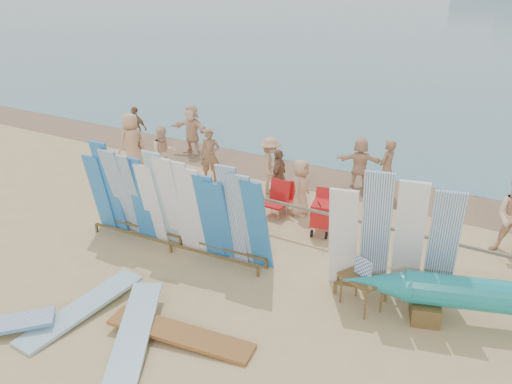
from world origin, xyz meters
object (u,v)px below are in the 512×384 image
Objects in this scene: beach_chair_left at (276,206)px; beachgoer_3 at (270,165)px; side_surfboard_rack at (393,241)px; beachgoer_7 at (387,169)px; beachgoer_1 at (210,155)px; stroller at (322,217)px; beachgoer_6 at (301,188)px; beachgoer_0 at (132,142)px; beach_chair_right at (286,203)px; beachgoer_11 at (192,130)px; beachgoer_5 at (360,163)px; beachgoer_4 at (279,177)px; beachgoer_2 at (164,153)px; main_surfboard_rack at (173,206)px; flat_board_b at (83,314)px; flat_board_a at (135,341)px; beachgoer_extra_1 at (136,128)px; flat_board_c at (181,340)px; vendor_table at (361,291)px.

beachgoer_3 reaches higher than beach_chair_left.
side_surfboard_rack reaches higher than beachgoer_7.
beachgoer_3 is 1.03× the size of beachgoer_1.
stroller is 0.71× the size of beachgoer_6.
side_surfboard_rack is at bearing 88.24° from beachgoer_0.
beach_chair_right is at bearing -29.11° from beachgoer_7.
beachgoer_5 is at bearing 3.57° from beachgoer_11.
beachgoer_0 reaches higher than beachgoer_7.
beachgoer_4 reaches higher than stroller.
beachgoer_2 is (-4.42, 0.19, 0.62)m from beach_chair_right.
main_surfboard_rack is 4.22m from beachgoer_3.
side_surfboard_rack is 6.13m from flat_board_b.
side_surfboard_rack is 1.02× the size of flat_board_b.
flat_board_a is 1.72× the size of beachgoer_extra_1.
beachgoer_0 is (-4.87, -0.56, 0.10)m from beachgoer_3.
beachgoer_5 is at bearing -6.04° from beachgoer_1.
flat_board_c is (2.23, -2.62, -1.10)m from main_surfboard_rack.
beachgoer_2 is at bearing 95.31° from flat_board_a.
flat_board_b is 10.52m from beachgoer_extra_1.
beach_chair_left is 1.52m from stroller.
beachgoer_7 is (2.00, 2.33, 0.63)m from beach_chair_right.
beachgoer_11 reaches higher than beachgoer_7.
vendor_table is 10.03m from beachgoer_0.
beachgoer_3 is at bearing -44.30° from beachgoer_2.
beachgoer_2 reaches higher than stroller.
stroller is (1.48, -0.30, 0.16)m from beach_chair_left.
side_surfboard_rack is at bearing 89.72° from vendor_table.
beachgoer_4 is at bearing -162.98° from beachgoer_3.
flat_board_b is (-4.78, -3.64, -1.25)m from side_surfboard_rack.
beachgoer_1 reaches higher than flat_board_a.
beachgoer_11 reaches higher than vendor_table.
beachgoer_4 reaches higher than beach_chair_right.
flat_board_a is 6.41m from beach_chair_right.
beachgoer_3 is at bearing 127.94° from beach_chair_left.
stroller is 0.69× the size of beachgoer_4.
beachgoer_11 reaches higher than beach_chair_right.
flat_board_c is at bearing 130.19° from beachgoer_extra_1.
beachgoer_6 reaches higher than vendor_table.
beachgoer_7 is (0.92, 8.28, 0.86)m from flat_board_c.
beachgoer_7 is at bearing 73.56° from flat_board_b.
beachgoer_5 is at bearing 124.00° from beachgoer_0.
beachgoer_0 is at bearing 37.14° from flat_board_c.
beachgoer_extra_1 is 0.83× the size of beachgoer_0.
flat_board_b is at bearing 51.73° from beachgoer_0.
flat_board_a is at bearing 160.98° from beachgoer_3.
beach_chair_right is 0.79m from beachgoer_4.
beachgoer_2 is at bearing -60.09° from beachgoer_7.
beachgoer_extra_1 is at bearing 142.67° from side_surfboard_rack.
side_surfboard_rack is 1.45× the size of beachgoer_0.
beach_chair_left is 0.60× the size of beachgoer_5.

